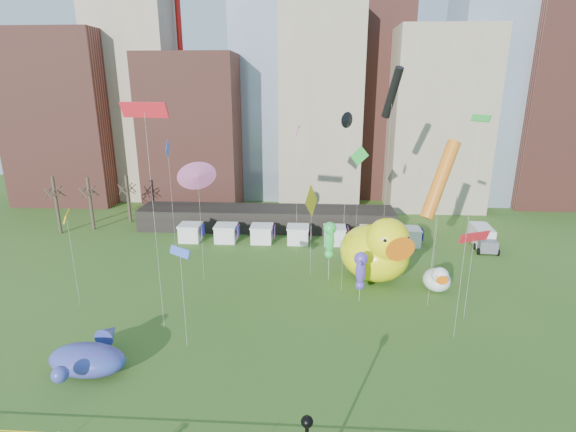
# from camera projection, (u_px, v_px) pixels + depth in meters

# --- Properties ---
(skyline) EXTENTS (101.00, 23.00, 68.00)m
(skyline) POSITION_uv_depth(u_px,v_px,m) (311.00, 82.00, 77.53)
(skyline) COLOR brown
(skyline) RESTS_ON ground
(pavilion) EXTENTS (38.00, 6.00, 3.20)m
(pavilion) POSITION_uv_depth(u_px,v_px,m) (266.00, 218.00, 65.35)
(pavilion) COLOR black
(pavilion) RESTS_ON ground
(vendor_tents) EXTENTS (33.24, 2.80, 2.40)m
(vendor_tents) POSITION_uv_depth(u_px,v_px,m) (298.00, 235.00, 59.46)
(vendor_tents) COLOR white
(vendor_tents) RESTS_ON ground
(bare_trees) EXTENTS (8.44, 6.44, 8.50)m
(bare_trees) POSITION_uv_depth(u_px,v_px,m) (91.00, 203.00, 64.75)
(bare_trees) COLOR #382B21
(bare_trees) RESTS_ON ground
(big_duck) EXTENTS (9.88, 11.08, 7.75)m
(big_duck) POSITION_uv_depth(u_px,v_px,m) (377.00, 250.00, 47.30)
(big_duck) COLOR #FFFB0D
(big_duck) RESTS_ON ground
(small_duck) EXTENTS (2.92, 3.89, 2.98)m
(small_duck) POSITION_uv_depth(u_px,v_px,m) (437.00, 279.00, 45.27)
(small_duck) COLOR white
(small_duck) RESTS_ON ground
(seahorse_green) EXTENTS (1.50, 1.83, 6.86)m
(seahorse_green) POSITION_uv_depth(u_px,v_px,m) (330.00, 237.00, 46.60)
(seahorse_green) COLOR silver
(seahorse_green) RESTS_ON ground
(seahorse_purple) EXTENTS (1.64, 1.89, 5.32)m
(seahorse_purple) POSITION_uv_depth(u_px,v_px,m) (361.00, 268.00, 42.37)
(seahorse_purple) COLOR silver
(seahorse_purple) RESTS_ON ground
(whale_inflatable) EXTENTS (6.19, 7.71, 2.63)m
(whale_inflatable) POSITION_uv_depth(u_px,v_px,m) (89.00, 357.00, 32.43)
(whale_inflatable) COLOR #4A3288
(whale_inflatable) RESTS_ON ground
(box_truck) EXTENTS (2.97, 6.46, 2.67)m
(box_truck) POSITION_uv_depth(u_px,v_px,m) (482.00, 237.00, 57.93)
(box_truck) COLOR silver
(box_truck) RESTS_ON ground
(kite_0) EXTENTS (2.99, 1.63, 8.50)m
(kite_0) POSITION_uv_depth(u_px,v_px,m) (474.00, 237.00, 37.96)
(kite_0) COLOR silver
(kite_0) RESTS_ON ground
(kite_1) EXTENTS (0.56, 3.70, 16.15)m
(kite_1) POSITION_uv_depth(u_px,v_px,m) (297.00, 132.00, 51.17)
(kite_1) COLOR silver
(kite_1) RESTS_ON ground
(kite_2) EXTENTS (0.97, 1.38, 18.42)m
(kite_2) POSITION_uv_depth(u_px,v_px,m) (348.00, 121.00, 40.71)
(kite_2) COLOR silver
(kite_2) RESTS_ON ground
(kite_3) EXTENTS (2.15, 1.36, 13.70)m
(kite_3) POSITION_uv_depth(u_px,v_px,m) (359.00, 158.00, 53.71)
(kite_3) COLOR silver
(kite_3) RESTS_ON ground
(kite_4) EXTENTS (1.39, 2.55, 9.56)m
(kite_4) POSITION_uv_depth(u_px,v_px,m) (66.00, 217.00, 40.12)
(kite_4) COLOR silver
(kite_4) RESTS_ON ground
(kite_5) EXTENTS (0.21, 2.20, 14.80)m
(kite_5) POSITION_uv_depth(u_px,v_px,m) (168.00, 152.00, 50.72)
(kite_5) COLOR silver
(kite_5) RESTS_ON ground
(kite_6) EXTENTS (4.02, 3.63, 16.16)m
(kite_6) POSITION_uv_depth(u_px,v_px,m) (440.00, 180.00, 39.15)
(kite_6) COLOR silver
(kite_6) RESTS_ON ground
(kite_7) EXTENTS (1.32, 2.54, 12.12)m
(kite_7) POSITION_uv_depth(u_px,v_px,m) (441.00, 185.00, 46.09)
(kite_7) COLOR silver
(kite_7) RESTS_ON ground
(kite_8) EXTENTS (4.02, 1.34, 19.56)m
(kite_8) POSITION_uv_depth(u_px,v_px,m) (144.00, 111.00, 33.41)
(kite_8) COLOR silver
(kite_8) RESTS_ON ground
(kite_9) EXTENTS (2.51, 2.07, 13.28)m
(kite_9) POSITION_uv_depth(u_px,v_px,m) (198.00, 176.00, 44.69)
(kite_9) COLOR silver
(kite_9) RESTS_ON ground
(kite_10) EXTENTS (2.01, 3.40, 22.82)m
(kite_10) POSITION_uv_depth(u_px,v_px,m) (392.00, 93.00, 46.93)
(kite_10) COLOR silver
(kite_10) RESTS_ON ground
(kite_11) EXTENTS (1.05, 1.55, 18.70)m
(kite_11) POSITION_uv_depth(u_px,v_px,m) (480.00, 124.00, 32.05)
(kite_11) COLOR silver
(kite_11) RESTS_ON ground
(kite_12) EXTENTS (1.32, 3.53, 10.70)m
(kite_12) POSITION_uv_depth(u_px,v_px,m) (311.00, 201.00, 46.84)
(kite_12) COLOR silver
(kite_12) RESTS_ON ground
(kite_13) EXTENTS (2.01, 1.51, 8.74)m
(kite_13) POSITION_uv_depth(u_px,v_px,m) (180.00, 252.00, 33.54)
(kite_13) COLOR silver
(kite_13) RESTS_ON ground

